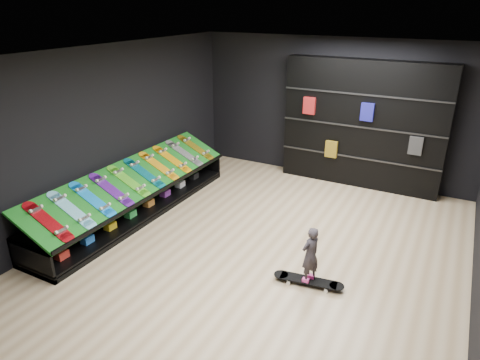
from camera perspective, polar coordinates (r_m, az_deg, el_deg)
The scene contains 20 objects.
floor at distance 6.94m, azimuth 2.90°, elevation -8.96°, with size 6.00×7.00×0.01m, color #CDB38A.
ceiling at distance 5.94m, azimuth 3.49°, elevation 16.48°, with size 6.00×7.00×0.01m, color white.
wall_back at distance 9.45m, azimuth 12.33°, elevation 9.10°, with size 6.00×0.02×3.00m, color black.
wall_front at distance 3.76m, azimuth -20.79°, elevation -13.68°, with size 6.00×0.02×3.00m, color black.
wall_left at distance 7.96m, azimuth -16.91°, elevation 6.11°, with size 0.02×7.00×3.00m, color black.
display_rack at distance 8.09m, azimuth -13.62°, elevation -2.75°, with size 0.90×4.50×0.50m, color black, non-canonical shape.
turf_ramp at distance 7.88m, azimuth -13.65°, elevation 0.21°, with size 1.00×4.50×0.04m, color #0F6113.
back_shelving at distance 9.17m, azimuth 16.02°, elevation 7.08°, with size 3.26×0.38×2.61m, color black.
floor_skateboard at distance 6.17m, azimuth 9.08°, elevation -13.32°, with size 0.98×0.22×0.09m, color black, non-canonical shape.
child at distance 6.00m, azimuth 9.25°, elevation -11.07°, with size 0.18×0.13×0.49m, color black.
display_board_0 at distance 6.71m, azimuth -24.22°, elevation -5.10°, with size 0.98×0.22×0.09m, color red, non-canonical shape.
display_board_1 at distance 6.94m, azimuth -21.55°, elevation -3.74°, with size 0.98×0.22×0.09m, color #0CB2E5, non-canonical shape.
display_board_2 at distance 7.18m, azimuth -19.07°, elevation -2.46°, with size 0.98×0.22×0.09m, color blue, non-canonical shape.
display_board_3 at distance 7.44m, azimuth -16.76°, elevation -1.27°, with size 0.98×0.22×0.09m, color purple, non-canonical shape.
display_board_4 at distance 7.72m, azimuth -14.61°, elevation -0.15°, with size 0.98×0.22×0.09m, color green, non-canonical shape.
display_board_5 at distance 8.01m, azimuth -12.62°, elevation 0.88°, with size 0.98×0.22×0.09m, color #0C8C99, non-canonical shape.
display_board_6 at distance 8.31m, azimuth -10.76°, elevation 1.84°, with size 0.98×0.22×0.09m, color orange, non-canonical shape.
display_board_7 at distance 8.62m, azimuth -9.04°, elevation 2.73°, with size 0.98×0.22×0.09m, color yellow, non-canonical shape.
display_board_8 at distance 8.94m, azimuth -7.43°, elevation 3.56°, with size 0.98×0.22×0.09m, color black, non-canonical shape.
display_board_9 at distance 9.26m, azimuth -5.93°, elevation 4.33°, with size 0.98×0.22×0.09m, color yellow, non-canonical shape.
Camera 1 is at (2.47, -5.37, 3.64)m, focal length 32.00 mm.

